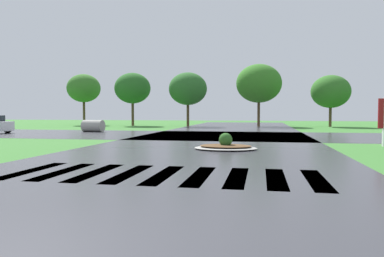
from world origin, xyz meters
name	(u,v)px	position (x,y,z in m)	size (l,w,h in m)	color
asphalt_roadway	(196,154)	(0.00, 10.00, 0.00)	(10.65, 80.00, 0.01)	#35353A
asphalt_cross_road	(224,135)	(0.00, 20.54, 0.00)	(90.00, 9.59, 0.01)	#35353A
crosswalk_stripes	(164,175)	(0.00, 5.46, 0.00)	(7.65, 2.86, 0.01)	white
median_island	(226,146)	(0.92, 11.83, 0.14)	(2.59, 1.96, 0.68)	#9E9B93
drainage_pipe_stack	(93,126)	(-10.36, 23.07, 0.45)	(1.71, 1.08, 0.91)	#9E9B93
background_treeline	(237,87)	(-0.19, 35.52, 4.12)	(38.29, 6.52, 6.55)	#4C3823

